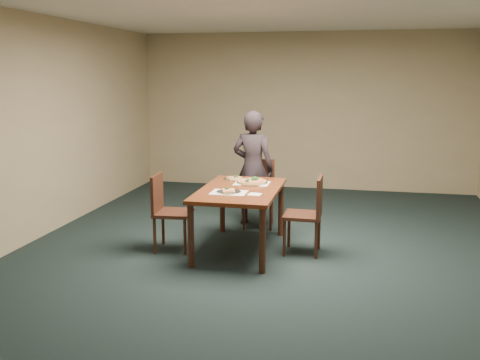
% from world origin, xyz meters
% --- Properties ---
extents(ground, '(8.00, 8.00, 0.00)m').
position_xyz_m(ground, '(0.00, 0.00, 0.00)').
color(ground, black).
rests_on(ground, ground).
extents(room_shell, '(8.00, 8.00, 8.00)m').
position_xyz_m(room_shell, '(0.00, 0.00, 1.74)').
color(room_shell, tan).
rests_on(room_shell, ground).
extents(dining_table, '(0.90, 1.50, 0.75)m').
position_xyz_m(dining_table, '(-0.38, 0.25, 0.66)').
color(dining_table, '#522110').
rests_on(dining_table, ground).
extents(chair_far, '(0.46, 0.46, 0.91)m').
position_xyz_m(chair_far, '(-0.36, 1.35, 0.52)').
color(chair_far, black).
rests_on(chair_far, ground).
extents(chair_left, '(0.45, 0.45, 0.91)m').
position_xyz_m(chair_left, '(-1.23, 0.09, 0.52)').
color(chair_left, black).
rests_on(chair_left, ground).
extents(chair_right, '(0.43, 0.43, 0.91)m').
position_xyz_m(chair_right, '(0.42, 0.31, 0.52)').
color(chair_right, black).
rests_on(chair_right, ground).
extents(diner, '(0.63, 0.46, 1.58)m').
position_xyz_m(diner, '(-0.45, 1.39, 0.79)').
color(diner, black).
rests_on(diner, ground).
extents(placemat_main, '(0.42, 0.32, 0.00)m').
position_xyz_m(placemat_main, '(-0.30, 0.57, 0.75)').
color(placemat_main, white).
rests_on(placemat_main, dining_table).
extents(placemat_near, '(0.40, 0.30, 0.00)m').
position_xyz_m(placemat_near, '(-0.46, 0.01, 0.75)').
color(placemat_near, white).
rests_on(placemat_near, dining_table).
extents(pizza_pan, '(0.38, 0.38, 0.07)m').
position_xyz_m(pizza_pan, '(-0.30, 0.57, 0.77)').
color(pizza_pan, silver).
rests_on(pizza_pan, dining_table).
extents(slice_plate_near, '(0.28, 0.28, 0.06)m').
position_xyz_m(slice_plate_near, '(-0.46, 0.01, 0.76)').
color(slice_plate_near, silver).
rests_on(slice_plate_near, dining_table).
extents(slice_plate_far, '(0.28, 0.28, 0.06)m').
position_xyz_m(slice_plate_far, '(-0.57, 0.78, 0.76)').
color(slice_plate_far, silver).
rests_on(slice_plate_far, dining_table).
extents(napkin, '(0.15, 0.15, 0.01)m').
position_xyz_m(napkin, '(-0.15, -0.04, 0.75)').
color(napkin, white).
rests_on(napkin, dining_table).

